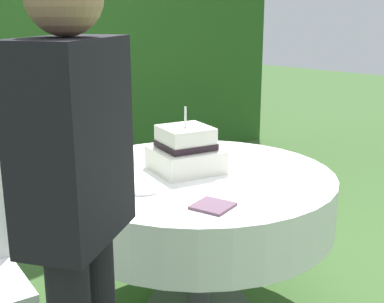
{
  "coord_description": "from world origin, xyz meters",
  "views": [
    {
      "loc": [
        -1.62,
        -1.62,
        1.46
      ],
      "look_at": [
        -0.01,
        0.04,
        0.83
      ],
      "focal_mm": 47.78,
      "sensor_mm": 36.0,
      "label": 1
    }
  ],
  "objects_px": {
    "serving_plate_far": "(143,189)",
    "cake_table": "(198,198)",
    "standing_person": "(77,211)",
    "napkin_stack": "(213,206)",
    "wedding_cake": "(186,150)",
    "serving_plate_near": "(126,161)"
  },
  "relations": [
    {
      "from": "serving_plate_far",
      "to": "cake_table",
      "type": "bearing_deg",
      "value": 1.03
    },
    {
      "from": "standing_person",
      "to": "cake_table",
      "type": "bearing_deg",
      "value": 26.08
    },
    {
      "from": "napkin_stack",
      "to": "standing_person",
      "type": "xyz_separation_m",
      "value": [
        -0.66,
        -0.11,
        0.2
      ]
    },
    {
      "from": "wedding_cake",
      "to": "serving_plate_near",
      "type": "xyz_separation_m",
      "value": [
        -0.13,
        0.3,
        -0.09
      ]
    },
    {
      "from": "cake_table",
      "to": "napkin_stack",
      "type": "xyz_separation_m",
      "value": [
        -0.27,
        -0.35,
        0.13
      ]
    },
    {
      "from": "cake_table",
      "to": "wedding_cake",
      "type": "bearing_deg",
      "value": 94.35
    },
    {
      "from": "serving_plate_near",
      "to": "serving_plate_far",
      "type": "relative_size",
      "value": 0.82
    },
    {
      "from": "wedding_cake",
      "to": "serving_plate_far",
      "type": "distance_m",
      "value": 0.36
    },
    {
      "from": "serving_plate_near",
      "to": "napkin_stack",
      "type": "bearing_deg",
      "value": -100.1
    },
    {
      "from": "cake_table",
      "to": "napkin_stack",
      "type": "height_order",
      "value": "napkin_stack"
    },
    {
      "from": "serving_plate_far",
      "to": "napkin_stack",
      "type": "bearing_deg",
      "value": -77.16
    },
    {
      "from": "serving_plate_near",
      "to": "serving_plate_far",
      "type": "distance_m",
      "value": 0.44
    },
    {
      "from": "serving_plate_near",
      "to": "napkin_stack",
      "type": "distance_m",
      "value": 0.74
    },
    {
      "from": "cake_table",
      "to": "serving_plate_far",
      "type": "height_order",
      "value": "serving_plate_far"
    },
    {
      "from": "cake_table",
      "to": "napkin_stack",
      "type": "bearing_deg",
      "value": -127.52
    },
    {
      "from": "serving_plate_far",
      "to": "wedding_cake",
      "type": "bearing_deg",
      "value": 14.41
    },
    {
      "from": "wedding_cake",
      "to": "serving_plate_near",
      "type": "distance_m",
      "value": 0.34
    },
    {
      "from": "wedding_cake",
      "to": "standing_person",
      "type": "height_order",
      "value": "standing_person"
    },
    {
      "from": "wedding_cake",
      "to": "standing_person",
      "type": "distance_m",
      "value": 1.07
    },
    {
      "from": "serving_plate_near",
      "to": "standing_person",
      "type": "distance_m",
      "value": 1.17
    },
    {
      "from": "serving_plate_far",
      "to": "standing_person",
      "type": "bearing_deg",
      "value": -142.56
    },
    {
      "from": "wedding_cake",
      "to": "cake_table",
      "type": "bearing_deg",
      "value": -85.65
    }
  ]
}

